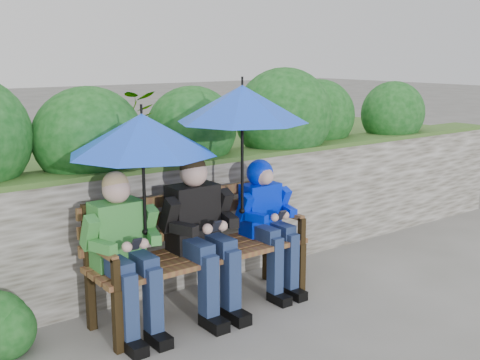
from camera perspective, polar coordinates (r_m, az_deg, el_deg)
ground at (r=4.69m, az=0.75°, el=-11.64°), size 60.00×60.00×0.00m
garden_backdrop at (r=5.77m, az=-9.17°, el=-0.86°), size 8.00×2.85×1.80m
park_bench at (r=4.46m, az=-4.14°, el=-5.98°), size 1.68×0.49×0.89m
boy_left at (r=4.08m, az=-10.95°, el=-6.20°), size 0.50×0.58×1.12m
boy_middle at (r=4.35m, az=-3.73°, el=-4.57°), size 0.54×0.62×1.16m
boy_right at (r=4.73m, az=2.56°, el=-3.25°), size 0.45×0.55×1.06m
umbrella_left at (r=3.97m, az=-9.26°, el=4.30°), size 0.99×0.99×0.88m
umbrella_right at (r=4.37m, az=0.22°, el=7.23°), size 0.97×0.97×1.02m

